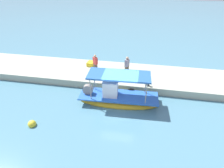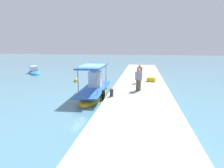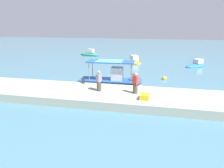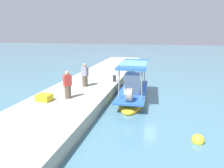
{
  "view_description": "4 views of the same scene",
  "coord_description": "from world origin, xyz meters",
  "px_view_note": "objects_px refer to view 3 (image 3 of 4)",
  "views": [
    {
      "loc": [
        -1.37,
        10.81,
        8.78
      ],
      "look_at": [
        0.89,
        -1.84,
        0.72
      ],
      "focal_mm": 29.25,
      "sensor_mm": 36.0,
      "label": 1
    },
    {
      "loc": [
        -13.71,
        -4.17,
        4.06
      ],
      "look_at": [
        -0.35,
        -1.96,
        1.13
      ],
      "focal_mm": 29.37,
      "sensor_mm": 36.0,
      "label": 2
    },
    {
      "loc": [
        4.01,
        -18.73,
        5.96
      ],
      "look_at": [
        0.69,
        -2.56,
        0.87
      ],
      "focal_mm": 31.93,
      "sensor_mm": 36.0,
      "label": 3
    },
    {
      "loc": [
        14.3,
        1.45,
        4.57
      ],
      "look_at": [
        0.25,
        -1.86,
        1.02
      ],
      "focal_mm": 34.88,
      "sensor_mm": 36.0,
      "label": 4
    }
  ],
  "objects_px": {
    "fisherman_by_crate": "(99,82)",
    "mooring_bollard": "(83,81)",
    "moored_boat_mid": "(196,65)",
    "moored_boat_near": "(89,54)",
    "main_fishing_boat": "(112,82)",
    "marker_buoy": "(164,78)",
    "cargo_crate": "(145,97)",
    "fisherman_near_bollard": "(135,84)",
    "moored_boat_far": "(133,61)"
  },
  "relations": [
    {
      "from": "moored_boat_mid",
      "to": "moored_boat_far",
      "type": "bearing_deg",
      "value": 174.27
    },
    {
      "from": "cargo_crate",
      "to": "moored_boat_mid",
      "type": "height_order",
      "value": "cargo_crate"
    },
    {
      "from": "fisherman_by_crate",
      "to": "moored_boat_mid",
      "type": "bearing_deg",
      "value": 55.63
    },
    {
      "from": "moored_boat_near",
      "to": "moored_boat_mid",
      "type": "xyz_separation_m",
      "value": [
        17.97,
        -6.3,
        -0.09
      ]
    },
    {
      "from": "marker_buoy",
      "to": "moored_boat_far",
      "type": "height_order",
      "value": "moored_boat_far"
    },
    {
      "from": "cargo_crate",
      "to": "moored_boat_far",
      "type": "height_order",
      "value": "moored_boat_far"
    },
    {
      "from": "fisherman_near_bollard",
      "to": "cargo_crate",
      "type": "relative_size",
      "value": 2.09
    },
    {
      "from": "main_fishing_boat",
      "to": "fisherman_near_bollard",
      "type": "relative_size",
      "value": 3.8
    },
    {
      "from": "fisherman_near_bollard",
      "to": "cargo_crate",
      "type": "xyz_separation_m",
      "value": [
        0.79,
        -1.11,
        -0.56
      ]
    },
    {
      "from": "moored_boat_mid",
      "to": "moored_boat_near",
      "type": "bearing_deg",
      "value": 160.7
    },
    {
      "from": "moored_boat_near",
      "to": "cargo_crate",
      "type": "bearing_deg",
      "value": -63.05
    },
    {
      "from": "fisherman_by_crate",
      "to": "main_fishing_boat",
      "type": "bearing_deg",
      "value": 84.78
    },
    {
      "from": "fisherman_by_crate",
      "to": "marker_buoy",
      "type": "distance_m",
      "value": 9.0
    },
    {
      "from": "cargo_crate",
      "to": "moored_boat_mid",
      "type": "xyz_separation_m",
      "value": [
        6.57,
        16.14,
        -0.69
      ]
    },
    {
      "from": "moored_boat_near",
      "to": "moored_boat_mid",
      "type": "bearing_deg",
      "value": -19.3
    },
    {
      "from": "fisherman_near_bollard",
      "to": "marker_buoy",
      "type": "distance_m",
      "value": 7.58
    },
    {
      "from": "main_fishing_boat",
      "to": "mooring_bollard",
      "type": "relative_size",
      "value": 12.55
    },
    {
      "from": "marker_buoy",
      "to": "moored_boat_mid",
      "type": "distance_m",
      "value": 9.34
    },
    {
      "from": "fisherman_near_bollard",
      "to": "mooring_bollard",
      "type": "relative_size",
      "value": 3.3
    },
    {
      "from": "moored_boat_near",
      "to": "fisherman_near_bollard",
      "type": "bearing_deg",
      "value": -63.53
    },
    {
      "from": "main_fishing_boat",
      "to": "moored_boat_near",
      "type": "relative_size",
      "value": 1.56
    },
    {
      "from": "fisherman_near_bollard",
      "to": "marker_buoy",
      "type": "xyz_separation_m",
      "value": [
        2.58,
        7.0,
        -1.3
      ]
    },
    {
      "from": "main_fishing_boat",
      "to": "moored_boat_far",
      "type": "distance_m",
      "value": 12.45
    },
    {
      "from": "main_fishing_boat",
      "to": "cargo_crate",
      "type": "height_order",
      "value": "main_fishing_boat"
    },
    {
      "from": "fisherman_near_bollard",
      "to": "fisherman_by_crate",
      "type": "distance_m",
      "value": 2.93
    },
    {
      "from": "marker_buoy",
      "to": "moored_boat_far",
      "type": "relative_size",
      "value": 0.12
    },
    {
      "from": "moored_boat_near",
      "to": "moored_boat_mid",
      "type": "distance_m",
      "value": 19.04
    },
    {
      "from": "fisherman_near_bollard",
      "to": "moored_boat_far",
      "type": "distance_m",
      "value": 16.09
    },
    {
      "from": "moored_boat_far",
      "to": "main_fishing_boat",
      "type": "bearing_deg",
      "value": -93.86
    },
    {
      "from": "mooring_bollard",
      "to": "moored_boat_mid",
      "type": "bearing_deg",
      "value": 47.4
    },
    {
      "from": "cargo_crate",
      "to": "marker_buoy",
      "type": "relative_size",
      "value": 1.49
    },
    {
      "from": "moored_boat_far",
      "to": "mooring_bollard",
      "type": "bearing_deg",
      "value": -102.35
    },
    {
      "from": "main_fishing_boat",
      "to": "moored_boat_mid",
      "type": "relative_size",
      "value": 1.59
    },
    {
      "from": "cargo_crate",
      "to": "marker_buoy",
      "type": "bearing_deg",
      "value": 77.52
    },
    {
      "from": "fisherman_by_crate",
      "to": "mooring_bollard",
      "type": "height_order",
      "value": "fisherman_by_crate"
    },
    {
      "from": "moored_boat_mid",
      "to": "moored_boat_far",
      "type": "relative_size",
      "value": 0.91
    },
    {
      "from": "main_fishing_boat",
      "to": "moored_boat_near",
      "type": "bearing_deg",
      "value": 114.23
    },
    {
      "from": "mooring_bollard",
      "to": "marker_buoy",
      "type": "relative_size",
      "value": 0.94
    },
    {
      "from": "moored_boat_mid",
      "to": "moored_boat_far",
      "type": "xyz_separation_m",
      "value": [
        -9.12,
        0.91,
        0.03
      ]
    },
    {
      "from": "mooring_bollard",
      "to": "cargo_crate",
      "type": "height_order",
      "value": "mooring_bollard"
    },
    {
      "from": "mooring_bollard",
      "to": "moored_boat_mid",
      "type": "distance_m",
      "value": 18.09
    },
    {
      "from": "moored_boat_near",
      "to": "moored_boat_far",
      "type": "height_order",
      "value": "moored_boat_near"
    },
    {
      "from": "moored_boat_near",
      "to": "marker_buoy",
      "type": "bearing_deg",
      "value": -47.34
    },
    {
      "from": "cargo_crate",
      "to": "moored_boat_near",
      "type": "height_order",
      "value": "moored_boat_near"
    },
    {
      "from": "fisherman_near_bollard",
      "to": "moored_boat_near",
      "type": "distance_m",
      "value": 23.85
    },
    {
      "from": "marker_buoy",
      "to": "mooring_bollard",
      "type": "bearing_deg",
      "value": -144.75
    },
    {
      "from": "marker_buoy",
      "to": "moored_boat_far",
      "type": "bearing_deg",
      "value": 115.92
    },
    {
      "from": "main_fishing_boat",
      "to": "marker_buoy",
      "type": "height_order",
      "value": "main_fishing_boat"
    },
    {
      "from": "fisherman_near_bollard",
      "to": "moored_boat_mid",
      "type": "xyz_separation_m",
      "value": [
        7.35,
        15.03,
        -1.24
      ]
    },
    {
      "from": "cargo_crate",
      "to": "moored_boat_far",
      "type": "xyz_separation_m",
      "value": [
        -2.55,
        17.05,
        -0.65
      ]
    }
  ]
}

